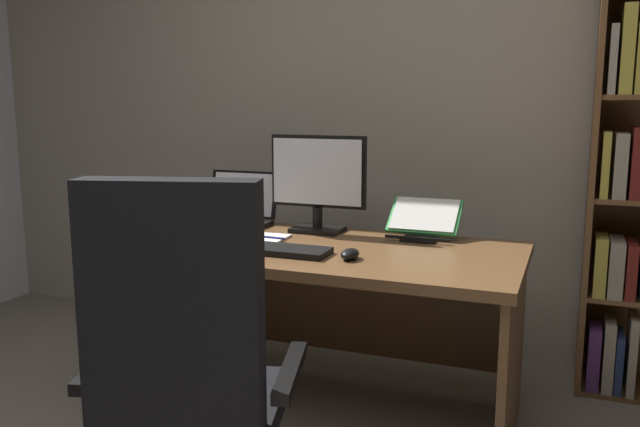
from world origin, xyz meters
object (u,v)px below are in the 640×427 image
Objects in this scene: reading_stand_with_book at (424,220)px; notepad at (266,239)px; desk at (326,287)px; office_chair at (188,396)px; open_binder at (199,246)px; laptop at (234,214)px; computer_mouse at (350,254)px; pen at (270,237)px; monitor at (318,184)px; keyboard at (276,250)px.

notepad is (-0.60, -0.30, -0.07)m from reading_stand_with_book.
office_chair reaches higher than desk.
open_binder is (-0.42, -0.30, 0.20)m from desk.
laptop reaches higher than open_binder.
computer_mouse is at bearing -23.84° from notepad.
desk is at bearing 127.25° from computer_mouse.
monitor is at bearing 65.47° from pen.
laptop reaches higher than keyboard.
desk is 0.62m from laptop.
computer_mouse is 0.24× the size of open_binder.
laptop is 0.83× the size of keyboard.
laptop reaches higher than desk.
pen is at bearing 53.82° from open_binder.
monitor is at bearing 61.79° from notepad.
office_chair is at bearing -107.52° from computer_mouse.
laptop is at bearing -177.14° from reading_stand_with_book.
open_binder is (-0.77, -0.54, -0.06)m from reading_stand_with_book.
monitor reaches higher than keyboard.
open_binder is at bearing -145.12° from reading_stand_with_book.
office_chair reaches higher than pen.
pen is (0.02, 0.00, 0.01)m from notepad.
reading_stand_with_book is at bearing 71.49° from computer_mouse.
desk is 0.46m from monitor.
desk is 4.58× the size of laptop.
office_chair is 1.32m from laptop.
desk is 15.35× the size of computer_mouse.
keyboard is at bearing 180.00° from computer_mouse.
office_chair is 3.65× the size of reading_stand_with_book.
monitor is 0.35m from notepad.
reading_stand_with_book is at bearing 34.90° from desk.
laptop is at bearing 133.54° from keyboard.
computer_mouse is at bearing -108.51° from reading_stand_with_book.
computer_mouse is (0.30, 0.00, 0.01)m from keyboard.
laptop is 0.40m from pen.
keyboard is (-0.11, -0.25, 0.20)m from desk.
laptop is (-0.42, 0.00, -0.16)m from monitor.
open_binder is at bearing -175.32° from computer_mouse.
pen is (0.31, -0.25, -0.04)m from laptop.
keyboard is 0.31m from open_binder.
open_binder is 2.09× the size of notepad.
monitor is 1.47× the size of reading_stand_with_book.
desk is 11.40× the size of pen.
open_binder is at bearing -170.85° from keyboard.
notepad is (0.29, -0.25, -0.05)m from laptop.
keyboard is (-0.00, -0.44, -0.20)m from monitor.
open_binder is 3.14× the size of pen.
notepad is at bearing -167.80° from desk.
laptop is at bearing 138.76° from notepad.
office_chair is at bearing -92.69° from desk.
laptop reaches higher than reading_stand_with_book.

